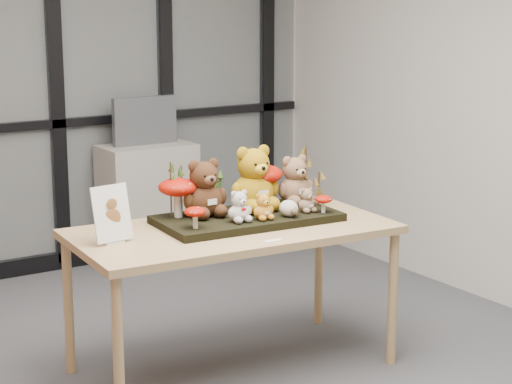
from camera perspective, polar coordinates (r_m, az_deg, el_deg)
room_shell at (r=4.12m, az=-5.99°, el=8.40°), size 5.00×5.00×5.00m
display_table at (r=4.77m, az=-1.47°, el=-2.96°), size 1.69×0.92×0.77m
diorama_tray at (r=4.85m, az=-0.53°, el=-1.63°), size 0.97×0.53×0.04m
bear_pooh_yellow at (r=4.92m, az=-0.18°, el=1.07°), size 0.31×0.28×0.38m
bear_brown_medium at (r=4.79m, az=-3.24°, el=0.44°), size 0.27×0.24×0.33m
bear_tan_back at (r=5.08m, az=2.39°, el=0.92°), size 0.24×0.22×0.29m
bear_small_yellow at (r=4.73m, az=0.43°, el=-0.79°), size 0.12×0.11×0.15m
bear_white_bow at (r=4.68m, az=-1.05°, el=-0.77°), size 0.14×0.13×0.18m
bear_beige_small at (r=4.90m, az=3.14°, el=-0.41°), size 0.12×0.11×0.14m
plush_cream_hedgehog at (r=4.80m, az=2.03°, el=-0.96°), size 0.08×0.07×0.10m
mushroom_back_left at (r=4.79m, az=-4.83°, el=-0.23°), size 0.20×0.20×0.23m
mushroom_back_right at (r=5.01m, az=0.35°, el=0.53°), size 0.23×0.23×0.25m
mushroom_front_left at (r=4.57m, az=-3.76°, el=-1.51°), size 0.11×0.11×0.12m
mushroom_front_right at (r=4.89m, az=4.17°, el=-0.68°), size 0.09×0.09×0.10m
sprig_green_far_left at (r=4.76m, az=-5.26°, el=0.10°), size 0.05×0.05×0.29m
sprig_green_mid_left at (r=4.84m, az=-4.60°, el=0.13°), size 0.05×0.05×0.26m
sprig_dry_far_right at (r=5.11m, az=3.09°, el=1.13°), size 0.05×0.05×0.32m
sprig_dry_mid_right at (r=5.03m, az=3.88°, el=0.20°), size 0.05×0.05×0.19m
sprig_green_centre at (r=4.95m, az=-2.42°, el=0.15°), size 0.05×0.05×0.22m
sign_holder at (r=4.49m, az=-8.86°, el=-1.50°), size 0.20×0.09×0.28m
label_card at (r=4.50m, az=1.03°, el=-3.01°), size 0.09×0.03×0.00m
cabinet at (r=6.74m, az=-6.66°, el=-0.79°), size 0.66×0.39×0.88m
monitor at (r=6.65m, az=-6.86°, el=4.38°), size 0.48×0.05×0.34m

